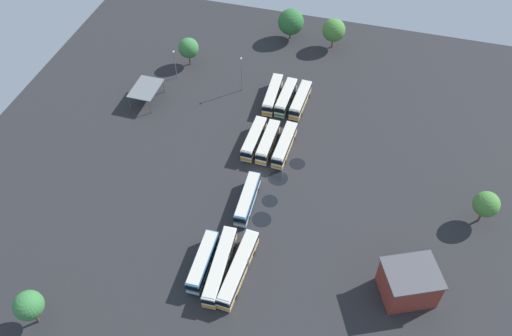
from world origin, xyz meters
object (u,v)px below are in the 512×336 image
depot_building (409,283)px  tree_northwest (189,48)px  bus_row1_slot0 (254,139)px  lamp_post_mid_lot (241,73)px  bus_row3_slot1 (220,266)px  bus_row3_slot0 (203,262)px  tree_south_edge (29,305)px  maintenance_shelter (146,88)px  tree_west_edge (334,30)px  bus_row1_slot2 (285,145)px  bus_row0_slot1 (286,97)px  bus_row1_slot1 (268,142)px  bus_row2_slot1 (247,199)px  tree_northeast (486,204)px  bus_row3_slot2 (239,269)px  bus_row0_slot2 (300,100)px  tree_east_edge (291,22)px  bus_row0_slot0 (273,95)px  lamp_post_by_building (175,63)px

depot_building → tree_northwest: 80.88m
bus_row1_slot0 → lamp_post_mid_lot: size_ratio=1.22×
bus_row1_slot0 → bus_row3_slot1: size_ratio=0.76×
bus_row3_slot0 → tree_south_edge: size_ratio=1.50×
maintenance_shelter → tree_west_edge: 52.62m
bus_row1_slot2 → bus_row3_slot1: (33.47, -3.94, 0.00)m
bus_row1_slot2 → tree_west_edge: 42.59m
bus_row3_slot0 → bus_row3_slot1: (-0.04, 3.32, 0.00)m
bus_row0_slot1 → bus_row1_slot0: (15.90, -3.54, 0.00)m
bus_row1_slot1 → bus_row2_slot1: same height
bus_row3_slot1 → bus_row3_slot0: bearing=-89.3°
tree_northeast → bus_row3_slot2: bearing=-59.7°
bus_row0_slot1 → bus_row2_slot1: same height
bus_row0_slot2 → tree_south_edge: (67.36, -31.05, 3.73)m
bus_row0_slot1 → bus_row1_slot2: size_ratio=0.95×
maintenance_shelter → tree_west_edge: tree_west_edge is taller
tree_west_edge → bus_row3_slot0: bearing=-7.8°
bus_row3_slot2 → bus_row1_slot1: bearing=-174.3°
bus_row0_slot1 → depot_building: (44.60, 32.85, 1.56)m
bus_row1_slot0 → tree_west_edge: size_ratio=1.41×
tree_south_edge → bus_row1_slot1: bearing=152.1°
lamp_post_mid_lot → tree_northwest: (-6.64, -16.33, -0.21)m
bus_row3_slot1 → tree_east_edge: bearing=-176.3°
bus_row0_slot2 → tree_west_edge: tree_west_edge is taller
bus_row0_slot0 → bus_row3_slot2: 49.64m
bus_row3_slot0 → bus_row3_slot1: size_ratio=0.77×
bus_row1_slot0 → maintenance_shelter: 30.53m
tree_south_edge → tree_west_edge: (-93.76, 34.10, -0.23)m
bus_row1_slot0 → bus_row2_slot1: (17.08, 3.53, 0.00)m
bus_row1_slot0 → bus_row2_slot1: size_ratio=0.97×
bus_row0_slot0 → bus_row3_slot0: size_ratio=1.05×
bus_row1_slot1 → depot_building: 43.76m
bus_row1_slot1 → tree_west_edge: size_ratio=1.38×
tree_east_edge → tree_northwest: bearing=-50.3°
bus_row0_slot2 → bus_row1_slot0: size_ratio=0.99×
bus_row1_slot1 → tree_west_edge: bearing=170.7°
bus_row0_slot1 → maintenance_shelter: size_ratio=1.36×
bus_row1_slot2 → bus_row3_slot2: 33.14m
tree_south_edge → lamp_post_by_building: bearing=-178.4°
bus_row1_slot0 → bus_row2_slot1: 17.44m
bus_row3_slot1 → bus_row3_slot2: (-0.33, 3.45, 0.00)m
tree_east_edge → tree_west_edge: bearing=85.3°
bus_row0_slot2 → tree_northeast: 48.53m
bus_row1_slot1 → maintenance_shelter: 33.75m
bus_row1_slot2 → bus_row2_slot1: (17.06, -3.56, -0.00)m
tree_south_edge → tree_northwest: 75.90m
lamp_post_by_building → depot_building: bearing=53.0°
bus_row1_slot2 → lamp_post_mid_lot: 23.75m
lamp_post_mid_lot → tree_west_edge: bearing=143.1°
bus_row0_slot0 → tree_west_edge: (-26.25, 10.03, 3.51)m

